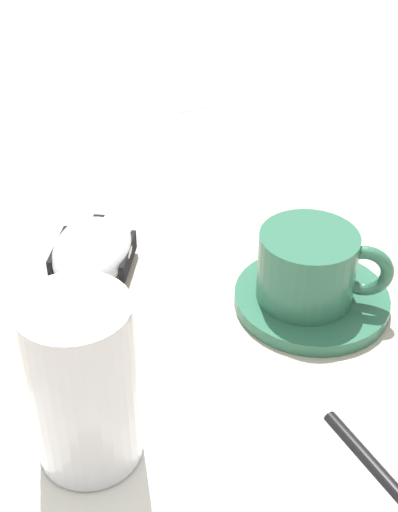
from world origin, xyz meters
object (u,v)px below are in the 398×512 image
(saucer, at_px, (311,299))
(pen, at_px, (391,480))
(coffee_cup, at_px, (310,267))
(drinking_glass, at_px, (83,383))
(computer_mouse, at_px, (93,250))

(saucer, height_order, pen, saucer)
(coffee_cup, xyz_separation_m, pen, (-0.12, 0.13, -0.03))
(saucer, relative_size, pen, 0.95)
(coffee_cup, bearing_deg, drinking_glass, 75.67)
(saucer, distance_m, pen, 0.17)
(drinking_glass, xyz_separation_m, pen, (-0.17, -0.08, -0.06))
(coffee_cup, bearing_deg, pen, 132.61)
(saucer, height_order, computer_mouse, computer_mouse)
(coffee_cup, distance_m, drinking_glass, 0.21)
(computer_mouse, relative_size, drinking_glass, 1.01)
(computer_mouse, relative_size, pen, 0.91)
(drinking_glass, bearing_deg, computer_mouse, -51.21)
(drinking_glass, height_order, pen, drinking_glass)
(saucer, bearing_deg, drinking_glass, 75.29)
(saucer, relative_size, computer_mouse, 1.04)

